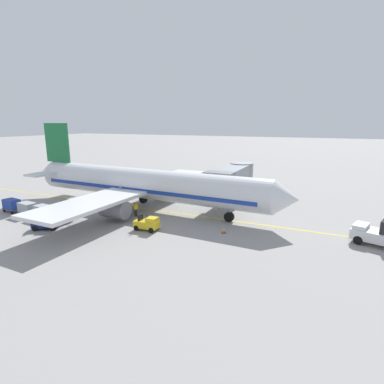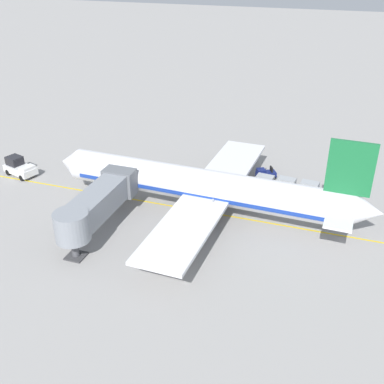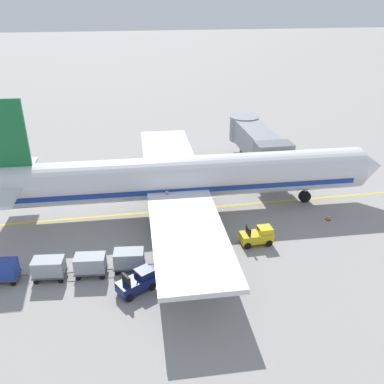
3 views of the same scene
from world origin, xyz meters
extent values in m
plane|color=gray|center=(0.00, 0.00, 0.00)|extent=(400.00, 400.00, 0.00)
cube|color=gold|center=(0.00, 0.00, 0.00)|extent=(0.24, 80.00, 0.01)
cylinder|color=silver|center=(0.07, 1.32, 3.29)|extent=(4.75, 32.10, 3.70)
cube|color=#193899|center=(0.07, 1.32, 2.82)|extent=(4.70, 29.55, 0.44)
cone|color=silver|center=(0.64, 18.51, 3.29)|extent=(3.70, 2.52, 3.63)
cube|color=black|center=(0.58, 16.71, 3.93)|extent=(2.81, 1.19, 0.60)
cube|color=silver|center=(0.04, 0.32, 2.64)|extent=(30.15, 6.18, 0.36)
cylinder|color=gray|center=(-5.43, 1.30, 1.39)|extent=(2.10, 3.26, 2.00)
cylinder|color=gray|center=(5.56, 0.94, 1.39)|extent=(2.10, 3.26, 2.00)
cube|color=silver|center=(-0.41, -13.47, 3.84)|extent=(10.08, 2.93, 0.24)
cylinder|color=black|center=(0.44, 12.51, 0.55)|extent=(0.49, 1.11, 1.10)
cylinder|color=gray|center=(0.44, 12.51, 2.10)|extent=(0.24, 0.24, 2.00)
cylinder|color=black|center=(-2.29, -0.61, 0.55)|extent=(0.49, 1.11, 1.10)
cylinder|color=gray|center=(-2.29, -0.61, 2.10)|extent=(0.24, 0.24, 2.00)
cylinder|color=black|center=(2.31, -0.76, 0.55)|extent=(0.49, 1.11, 1.10)
cylinder|color=gray|center=(2.31, -0.76, 2.10)|extent=(0.24, 0.24, 2.00)
cube|color=gray|center=(-6.99, 10.18, 3.49)|extent=(10.61, 2.80, 2.60)
cube|color=slate|center=(-2.49, 10.18, 3.49)|extent=(2.00, 3.50, 2.99)
cylinder|color=gray|center=(-12.30, 10.18, 3.49)|extent=(3.36, 3.36, 2.86)
cylinder|color=#4C4C51|center=(-12.30, 10.18, 1.09)|extent=(0.70, 0.70, 2.19)
cube|color=#38383A|center=(-12.30, 10.18, 0.08)|extent=(1.80, 1.80, 0.16)
cube|color=navy|center=(10.69, -3.87, 0.63)|extent=(2.28, 2.77, 0.70)
cube|color=navy|center=(10.36, -3.27, 1.20)|extent=(1.40, 1.42, 0.44)
cube|color=black|center=(11.03, -4.46, 1.30)|extent=(0.81, 0.55, 0.64)
cylinder|color=black|center=(10.63, -3.76, 1.28)|extent=(0.20, 0.27, 0.54)
cylinder|color=black|center=(9.79, -3.37, 0.28)|extent=(0.45, 0.59, 0.56)
cylinder|color=black|center=(10.73, -2.84, 0.28)|extent=(0.45, 0.59, 0.56)
cylinder|color=black|center=(10.66, -4.89, 0.28)|extent=(0.45, 0.59, 0.56)
cylinder|color=black|center=(11.60, -4.36, 0.28)|extent=(0.45, 0.59, 0.56)
cube|color=gold|center=(6.58, 5.72, 0.63)|extent=(1.28, 2.54, 0.70)
cube|color=gold|center=(6.56, 6.41, 1.20)|extent=(1.06, 1.08, 0.44)
cube|color=black|center=(6.61, 5.03, 1.30)|extent=(0.84, 0.19, 0.64)
cylinder|color=black|center=(6.58, 5.85, 1.28)|extent=(0.09, 0.27, 0.54)
cylinder|color=black|center=(6.01, 6.58, 0.28)|extent=(0.22, 0.57, 0.56)
cylinder|color=black|center=(7.09, 6.61, 0.28)|extent=(0.22, 0.57, 0.56)
cylinder|color=black|center=(6.07, 4.83, 0.28)|extent=(0.22, 0.57, 0.56)
cylinder|color=black|center=(7.15, 4.87, 0.28)|extent=(0.22, 0.57, 0.56)
cube|color=#4C4C51|center=(8.26, -4.20, 0.42)|extent=(1.53, 2.33, 0.12)
cube|color=#999EA3|center=(8.26, -4.20, 1.03)|extent=(1.46, 2.21, 1.10)
cylinder|color=#4C4C51|center=(8.42, -2.76, 0.41)|extent=(0.15, 0.70, 0.07)
cylinder|color=black|center=(7.80, -3.32, 0.18)|extent=(0.16, 0.37, 0.36)
cylinder|color=black|center=(8.90, -3.44, 0.18)|extent=(0.16, 0.37, 0.36)
cylinder|color=black|center=(7.63, -4.96, 0.18)|extent=(0.16, 0.37, 0.36)
cylinder|color=black|center=(8.72, -5.08, 0.18)|extent=(0.16, 0.37, 0.36)
cube|color=#4C4C51|center=(8.39, -6.87, 0.42)|extent=(1.53, 2.33, 0.12)
cube|color=#999EA3|center=(8.39, -6.87, 1.03)|extent=(1.46, 2.21, 1.10)
cylinder|color=#4C4C51|center=(8.55, -5.43, 0.41)|extent=(0.15, 0.70, 0.07)
cylinder|color=black|center=(7.93, -5.99, 0.18)|extent=(0.16, 0.37, 0.36)
cylinder|color=black|center=(9.03, -6.11, 0.18)|extent=(0.16, 0.37, 0.36)
cylinder|color=black|center=(7.75, -7.63, 0.18)|extent=(0.16, 0.37, 0.36)
cylinder|color=black|center=(8.85, -7.75, 0.18)|extent=(0.16, 0.37, 0.36)
cube|color=#4C4C51|center=(8.30, -9.66, 0.42)|extent=(1.53, 2.33, 0.12)
cube|color=#999EA3|center=(8.30, -9.66, 1.03)|extent=(1.46, 2.21, 1.10)
cylinder|color=#4C4C51|center=(8.46, -8.22, 0.41)|extent=(0.15, 0.70, 0.07)
cylinder|color=black|center=(7.84, -8.78, 0.18)|extent=(0.16, 0.37, 0.36)
cylinder|color=black|center=(8.94, -8.90, 0.18)|extent=(0.16, 0.37, 0.36)
cylinder|color=black|center=(7.66, -10.42, 0.18)|extent=(0.16, 0.37, 0.36)
cylinder|color=black|center=(8.76, -10.54, 0.18)|extent=(0.16, 0.37, 0.36)
cube|color=#4C4C51|center=(8.02, -12.81, 0.42)|extent=(1.53, 2.33, 0.12)
cube|color=#233D9E|center=(8.02, -12.81, 1.03)|extent=(1.46, 2.21, 1.10)
cylinder|color=#4C4C51|center=(8.18, -11.37, 0.41)|extent=(0.15, 0.70, 0.07)
cylinder|color=black|center=(7.56, -11.93, 0.18)|extent=(0.16, 0.37, 0.36)
cylinder|color=black|center=(8.66, -12.05, 0.18)|extent=(0.16, 0.37, 0.36)
cylinder|color=#232328|center=(3.07, 2.02, 0.42)|extent=(0.15, 0.15, 0.85)
cylinder|color=#232328|center=(3.25, 1.94, 0.42)|extent=(0.15, 0.15, 0.85)
cube|color=yellow|center=(3.16, 1.98, 1.15)|extent=(0.45, 0.38, 0.60)
cylinder|color=yellow|center=(2.93, 2.09, 1.10)|extent=(0.24, 0.18, 0.57)
cylinder|color=yellow|center=(3.38, 1.87, 1.10)|extent=(0.24, 0.18, 0.57)
sphere|color=tan|center=(3.16, 1.98, 1.58)|extent=(0.22, 0.22, 0.22)
cube|color=red|center=(3.16, 1.98, 1.60)|extent=(0.27, 0.19, 0.10)
cube|color=black|center=(4.07, 13.13, 0.02)|extent=(0.36, 0.36, 0.04)
cone|color=orange|center=(4.07, 13.13, 0.32)|extent=(0.30, 0.30, 0.55)
cylinder|color=white|center=(4.07, 13.13, 0.34)|extent=(0.21, 0.21, 0.06)
camera|label=1|loc=(31.46, 22.35, 10.77)|focal=28.60mm
camera|label=2|loc=(-43.34, -12.47, 26.63)|focal=43.34mm
camera|label=3|loc=(32.44, -3.97, 17.81)|focal=38.14mm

